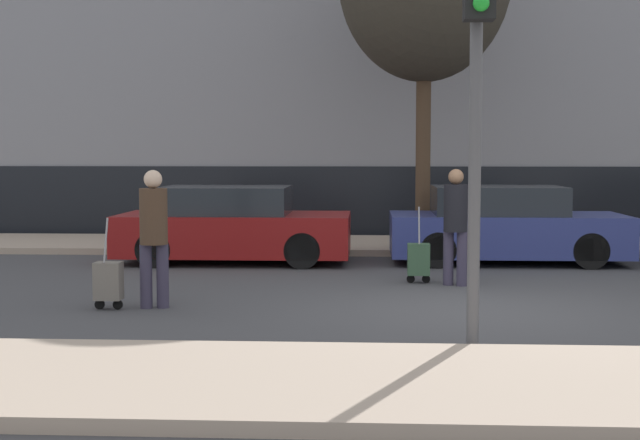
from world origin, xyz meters
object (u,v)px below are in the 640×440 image
at_px(parked_car_0, 233,226).
at_px(parked_car_1, 504,226).
at_px(trolley_left, 108,281).
at_px(pedestrian_right, 456,220).
at_px(trolley_right, 419,259).
at_px(pedestrian_left, 154,230).
at_px(traffic_light, 477,58).

height_order(parked_car_0, parked_car_1, parked_car_1).
bearing_deg(trolley_left, pedestrian_right, 26.69).
height_order(parked_car_1, trolley_right, parked_car_1).
distance_m(parked_car_1, pedestrian_left, 6.94).
distance_m(pedestrian_left, trolley_right, 4.10).
xyz_separation_m(trolley_left, traffic_light, (4.16, -2.15, 2.43)).
bearing_deg(pedestrian_left, pedestrian_right, 14.89).
distance_m(parked_car_0, pedestrian_right, 4.44).
bearing_deg(trolley_right, traffic_light, -86.59).
distance_m(parked_car_1, trolley_left, 7.41).
height_order(pedestrian_left, pedestrian_right, pedestrian_left).
bearing_deg(parked_car_0, pedestrian_right, -35.52).
height_order(pedestrian_left, trolley_left, pedestrian_left).
height_order(trolley_left, traffic_light, traffic_light).
bearing_deg(traffic_light, trolley_left, 152.65).
xyz_separation_m(parked_car_0, pedestrian_left, (-0.26, -4.65, 0.33)).
bearing_deg(pedestrian_right, trolley_right, -179.94).
height_order(pedestrian_right, trolley_right, pedestrian_right).
xyz_separation_m(pedestrian_right, trolley_right, (-0.51, 0.21, -0.60)).
bearing_deg(parked_car_1, pedestrian_right, -111.97).
bearing_deg(parked_car_0, pedestrian_left, -93.18).
xyz_separation_m(parked_car_0, trolley_right, (3.09, -2.36, -0.28)).
xyz_separation_m(trolley_left, pedestrian_right, (4.39, 2.21, 0.60)).
xyz_separation_m(parked_car_0, parked_car_1, (4.71, 0.18, 0.00)).
height_order(pedestrian_right, traffic_light, traffic_light).
relative_size(parked_car_1, pedestrian_right, 2.39).
relative_size(parked_car_1, trolley_left, 3.58).
bearing_deg(parked_car_1, trolley_left, -137.98).
xyz_separation_m(pedestrian_left, pedestrian_right, (3.86, 2.08, -0.01)).
distance_m(pedestrian_left, trolley_left, 0.82).
xyz_separation_m(trolley_right, traffic_light, (0.27, -4.57, 2.43)).
relative_size(parked_car_1, trolley_right, 3.58).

